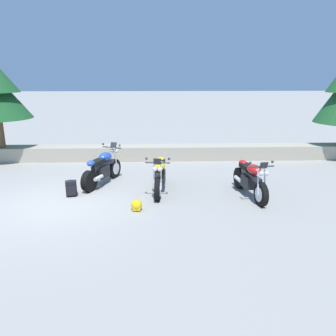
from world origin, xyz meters
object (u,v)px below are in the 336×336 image
motorcycle_red_far_right (250,180)px  rider_backpack (71,188)px  motorcycle_blue_near_left (103,169)px  rider_helmet (137,205)px  motorcycle_yellow_centre (159,176)px

motorcycle_red_far_right → rider_backpack: size_ratio=4.39×
motorcycle_blue_near_left → rider_backpack: motorcycle_blue_near_left is taller
motorcycle_blue_near_left → rider_helmet: 2.46m
motorcycle_yellow_centre → rider_backpack: motorcycle_yellow_centre is taller
motorcycle_yellow_centre → rider_backpack: bearing=-173.4°
motorcycle_red_far_right → motorcycle_yellow_centre: bearing=169.2°
motorcycle_red_far_right → rider_backpack: 4.98m
rider_helmet → motorcycle_red_far_right: bearing=16.2°
motorcycle_red_far_right → rider_helmet: bearing=-163.8°
motorcycle_blue_near_left → motorcycle_red_far_right: (4.25, -1.25, 0.00)m
motorcycle_yellow_centre → motorcycle_blue_near_left: bearing=156.1°
motorcycle_yellow_centre → rider_backpack: size_ratio=4.40×
motorcycle_yellow_centre → rider_backpack: (-2.46, -0.28, -0.24)m
rider_helmet → rider_backpack: bearing=149.8°
motorcycle_blue_near_left → motorcycle_red_far_right: same height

